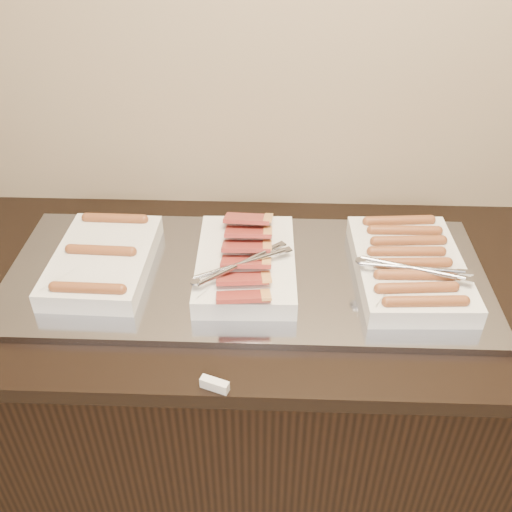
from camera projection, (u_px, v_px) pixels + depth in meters
The scene contains 6 objects.
counter at pixel (255, 394), 1.71m from camera, with size 2.06×0.76×0.90m.
warming_tray at pixel (246, 275), 1.44m from camera, with size 1.20×0.50×0.02m, color #92949F.
dish_left at pixel (103, 260), 1.43m from camera, with size 0.24×0.36×0.07m.
dish_center at pixel (246, 263), 1.41m from camera, with size 0.26×0.39×0.09m.
dish_right at pixel (409, 266), 1.40m from camera, with size 0.28×0.39×0.08m.
label_holder at pixel (215, 385), 1.15m from camera, with size 0.06×0.02×0.02m, color silver.
Camera 1 is at (0.04, 1.01, 1.81)m, focal length 40.00 mm.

